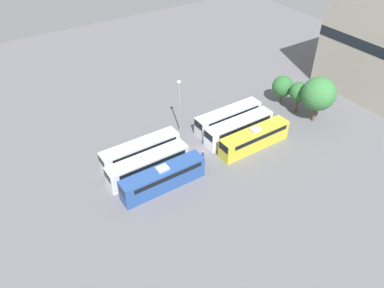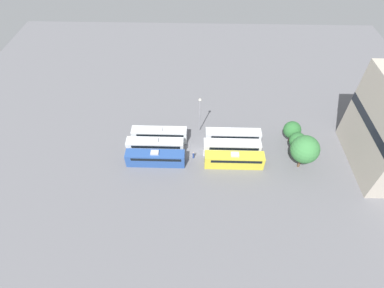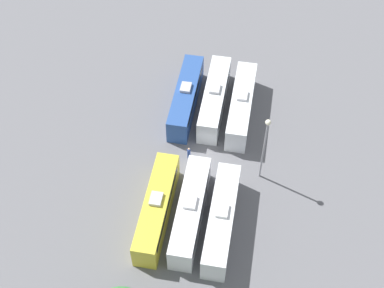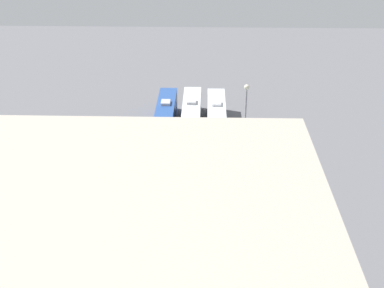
# 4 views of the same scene
# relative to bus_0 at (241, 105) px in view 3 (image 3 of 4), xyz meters

# --- Properties ---
(ground_plane) EXTENTS (122.33, 122.33, 0.00)m
(ground_plane) POSITION_rel_bus_0_xyz_m (3.42, 7.79, -1.75)
(ground_plane) COLOR slate
(bus_0) EXTENTS (2.45, 11.98, 3.54)m
(bus_0) POSITION_rel_bus_0_xyz_m (0.00, 0.00, 0.00)
(bus_0) COLOR silver
(bus_0) RESTS_ON ground_plane
(bus_1) EXTENTS (2.45, 11.98, 3.54)m
(bus_1) POSITION_rel_bus_0_xyz_m (3.34, -0.55, 0.00)
(bus_1) COLOR silver
(bus_1) RESTS_ON ground_plane
(bus_2) EXTENTS (2.45, 11.98, 3.54)m
(bus_2) POSITION_rel_bus_0_xyz_m (6.78, -0.13, 0.00)
(bus_2) COLOR #284C93
(bus_2) RESTS_ON ground_plane
(bus_3) EXTENTS (2.45, 11.98, 3.54)m
(bus_3) POSITION_rel_bus_0_xyz_m (0.11, 16.09, 0.00)
(bus_3) COLOR silver
(bus_3) RESTS_ON ground_plane
(bus_4) EXTENTS (2.45, 11.98, 3.54)m
(bus_4) POSITION_rel_bus_0_xyz_m (3.39, 15.67, 0.00)
(bus_4) COLOR white
(bus_4) RESTS_ON ground_plane
(bus_5) EXTENTS (2.45, 11.98, 3.54)m
(bus_5) POSITION_rel_bus_0_xyz_m (6.83, 15.90, 0.00)
(bus_5) COLOR gold
(bus_5) RESTS_ON ground_plane
(worker_person) EXTENTS (0.36, 0.36, 1.66)m
(worker_person) POSITION_rel_bus_0_xyz_m (5.01, 7.56, -0.98)
(worker_person) COLOR navy
(worker_person) RESTS_ON ground_plane
(light_pole) EXTENTS (0.60, 0.60, 9.26)m
(light_pole) POSITION_rel_bus_0_xyz_m (-3.18, 8.72, 4.38)
(light_pole) COLOR gray
(light_pole) RESTS_ON ground_plane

